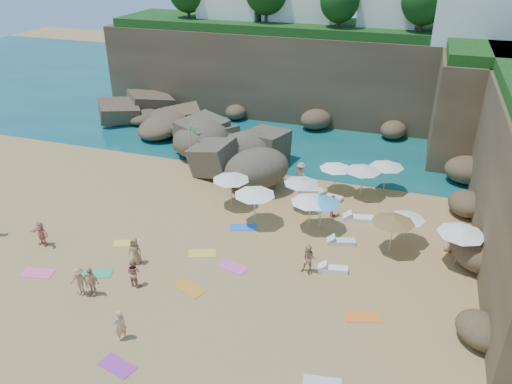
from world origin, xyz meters
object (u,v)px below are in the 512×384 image
(rock_outcrop, at_px, (222,169))
(flag_pole, at_px, (191,142))
(parasol_2, at_px, (387,164))
(person_stand_6, at_px, (120,325))
(parasol_1, at_px, (363,169))
(parasol_0, at_px, (301,181))
(person_stand_3, at_px, (333,206))
(lounger_0, at_px, (259,180))
(person_stand_4, at_px, (450,238))
(person_stand_5, at_px, (213,163))
(person_stand_1, at_px, (134,273))
(person_stand_2, at_px, (301,174))

(rock_outcrop, relative_size, flag_pole, 2.16)
(parasol_2, distance_m, person_stand_6, 20.95)
(parasol_1, distance_m, parasol_2, 1.97)
(parasol_0, relative_size, person_stand_3, 1.50)
(lounger_0, bearing_deg, parasol_1, -0.47)
(lounger_0, distance_m, person_stand_6, 17.24)
(lounger_0, xyz_separation_m, person_stand_4, (13.10, -5.13, 0.69))
(flag_pole, height_order, parasol_1, flag_pole)
(flag_pole, bearing_deg, person_stand_5, 5.97)
(parasol_1, bearing_deg, person_stand_6, -115.61)
(flag_pole, height_order, person_stand_3, flag_pole)
(flag_pole, distance_m, parasol_1, 12.85)
(rock_outcrop, relative_size, person_stand_6, 4.92)
(person_stand_1, xyz_separation_m, person_stand_3, (8.35, 10.22, -0.03))
(parasol_1, relative_size, person_stand_6, 1.52)
(parasol_2, height_order, person_stand_4, parasol_2)
(person_stand_4, bearing_deg, lounger_0, -168.75)
(rock_outcrop, bearing_deg, parasol_1, -6.36)
(parasol_1, distance_m, person_stand_2, 4.54)
(flag_pole, xyz_separation_m, parasol_2, (14.31, 1.07, -0.27))
(parasol_1, relative_size, person_stand_4, 1.50)
(lounger_0, height_order, person_stand_5, person_stand_5)
(rock_outcrop, xyz_separation_m, parasol_0, (7.21, -4.15, 1.99))
(person_stand_5, xyz_separation_m, person_stand_6, (2.98, -17.62, 0.03))
(flag_pole, xyz_separation_m, person_stand_6, (4.60, -17.45, -1.52))
(parasol_0, relative_size, person_stand_4, 1.42)
(rock_outcrop, distance_m, person_stand_5, 1.19)
(person_stand_1, relative_size, person_stand_4, 0.99)
(rock_outcrop, xyz_separation_m, lounger_0, (3.37, -1.20, 0.12))
(person_stand_1, height_order, person_stand_4, person_stand_4)
(flag_pole, xyz_separation_m, parasol_1, (12.85, -0.26, -0.22))
(person_stand_5, bearing_deg, person_stand_3, -15.08)
(parasol_2, xyz_separation_m, person_stand_4, (4.25, -6.44, -1.25))
(flag_pole, xyz_separation_m, person_stand_1, (3.16, -13.87, -1.53))
(flag_pole, xyz_separation_m, parasol_0, (9.29, -3.20, -0.33))
(person_stand_1, height_order, person_stand_2, person_stand_2)
(parasol_1, bearing_deg, person_stand_1, -125.41)
(parasol_1, distance_m, person_stand_5, 11.31)
(rock_outcrop, distance_m, person_stand_2, 6.53)
(flag_pole, xyz_separation_m, person_stand_4, (18.55, -5.38, -1.51))
(person_stand_6, bearing_deg, rock_outcrop, -145.19)
(rock_outcrop, distance_m, person_stand_4, 17.66)
(person_stand_4, bearing_deg, person_stand_5, -165.51)
(parasol_0, bearing_deg, flag_pole, 160.97)
(parasol_2, height_order, person_stand_5, parasol_2)
(parasol_1, xyz_separation_m, parasol_2, (1.46, 1.32, -0.05))
(person_stand_1, bearing_deg, person_stand_6, 120.53)
(person_stand_4, bearing_deg, parasol_2, 156.03)
(person_stand_3, height_order, person_stand_6, person_stand_6)
(rock_outcrop, relative_size, person_stand_5, 5.10)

